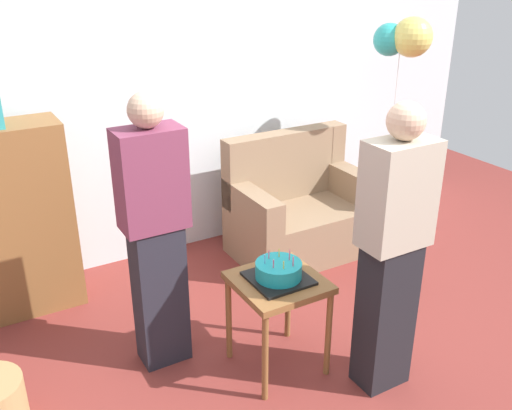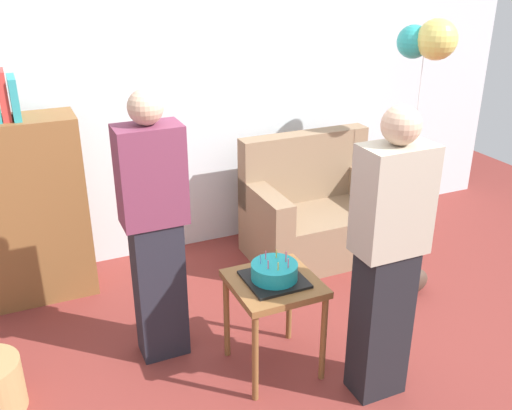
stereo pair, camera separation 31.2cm
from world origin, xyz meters
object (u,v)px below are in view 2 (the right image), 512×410
Objects in this scene: handbag at (411,281)px; couch at (315,214)px; birthday_cake at (274,273)px; balloon_bunch at (428,40)px; side_table at (274,294)px; bookshelf at (24,207)px; person_blowing_candles at (155,230)px; person_holding_cake at (387,259)px.

couch is at bearing 110.47° from handbag.
balloon_bunch is (1.71, 0.97, 1.04)m from birthday_cake.
birthday_cake is at bearing -165.83° from handbag.
side_table is 1.35m from handbag.
handbag is (2.46, -1.09, -0.59)m from bookshelf.
birthday_cake is 2.22m from balloon_bunch.
balloon_bunch is at bearing -8.50° from bookshelf.
side_table is 2.11× the size of handbag.
person_blowing_candles is 0.89× the size of balloon_bunch.
couch is at bearing 165.76° from balloon_bunch.
birthday_cake is at bearing -150.42° from balloon_bunch.
handbag is at bearing -136.06° from person_holding_cake.
side_table is 0.36× the size of person_holding_cake.
birthday_cake is 0.20× the size of person_blowing_candles.
person_holding_cake is at bearing -48.84° from person_blowing_candles.
person_holding_cake reaches higher than side_table.
birthday_cake is 0.20× the size of person_holding_cake.
person_holding_cake is (0.99, -0.82, 0.00)m from person_blowing_candles.
person_blowing_candles reaches higher than birthday_cake.
side_table is 2.29m from balloon_bunch.
balloon_bunch is (1.27, 1.37, 0.85)m from person_holding_cake.
bookshelf is 5.02× the size of birthday_cake.
bookshelf is 1.20m from person_blowing_candles.
couch reaches higher than side_table.
birthday_cake is 1.40m from handbag.
couch is 1.50m from side_table.
person_holding_cake is 0.89× the size of balloon_bunch.
balloon_bunch is (0.78, -0.20, 1.34)m from couch.
person_blowing_candles is 1.95m from handbag.
couch is 3.44× the size of birthday_cake.
person_holding_cake is at bearing -107.32° from couch.
bookshelf is 1.85m from birthday_cake.
person_holding_cake is at bearing -132.67° from balloon_bunch.
balloon_bunch is at bearing 54.94° from handbag.
birthday_cake is at bearing -49.30° from bookshelf.
couch is at bearing 17.55° from person_blowing_candles.
bookshelf is 3.11m from balloon_bunch.
balloon_bunch is at bearing -130.44° from person_holding_cake.
person_holding_cake is (0.44, -0.40, 0.19)m from birthday_cake.
handbag is at bearing -12.49° from person_blowing_candles.
person_blowing_candles is 5.82× the size of handbag.
person_blowing_candles is at bearing 143.36° from side_table.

